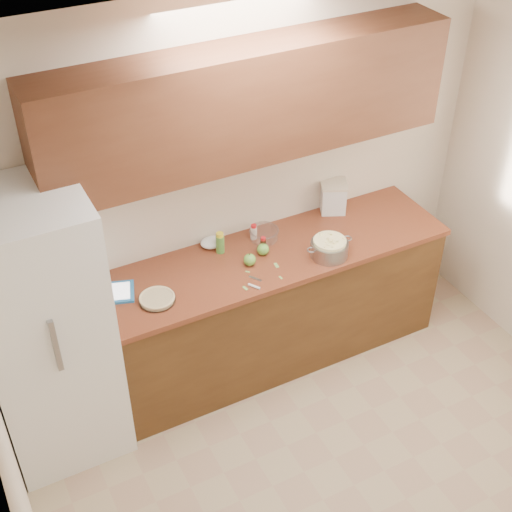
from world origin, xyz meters
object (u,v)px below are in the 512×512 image
tablet (112,293)px  flour_canister (333,196)px  pie (157,299)px  colander (329,248)px

tablet → flour_canister: bearing=24.3°
pie → tablet: pie is taller
colander → flour_canister: flour_canister is taller
colander → flour_canister: (0.31, 0.45, 0.05)m
pie → colander: (1.18, -0.09, 0.04)m
pie → colander: colander is taller
flour_canister → tablet: flour_canister is taller
flour_canister → pie: bearing=-166.2°
pie → tablet: (-0.23, 0.19, -0.01)m
tablet → pie: bearing=-21.7°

